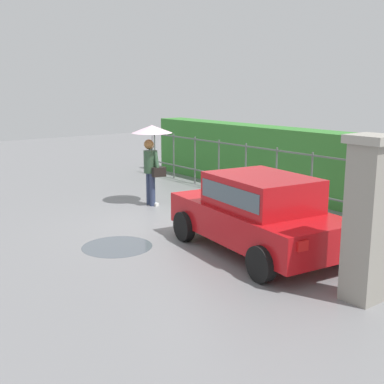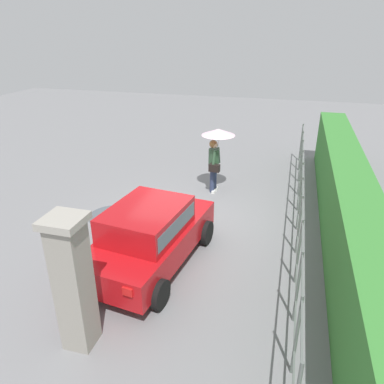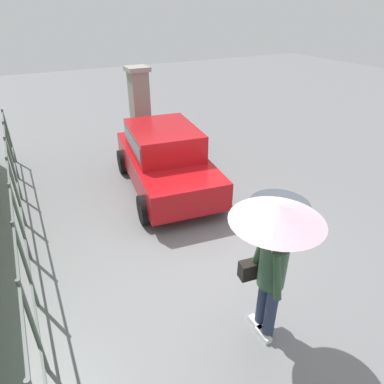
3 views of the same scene
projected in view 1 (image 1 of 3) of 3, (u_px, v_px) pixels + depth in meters
ground_plane at (189, 224)px, 11.27m from camera, size 40.00×40.00×0.00m
car at (258, 211)px, 9.21m from camera, size 3.90×2.24×1.48m
pedestrian at (152, 145)px, 12.81m from camera, size 1.05×1.05×2.08m
gate_pillar at (367, 218)px, 7.03m from camera, size 0.60×0.60×2.42m
fence_section at (276, 173)px, 13.05m from camera, size 11.67×0.05×1.50m
hedge_row at (303, 164)px, 13.65m from camera, size 12.62×0.90×1.90m
puddle_near at (117, 246)px, 9.70m from camera, size 1.37×1.37×0.00m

